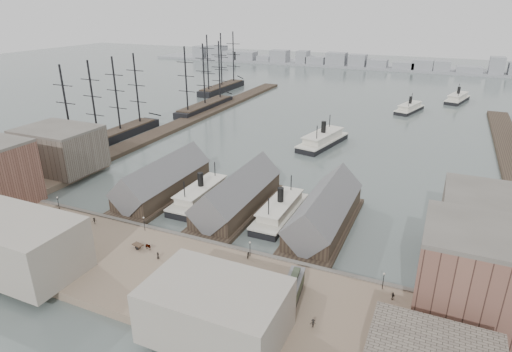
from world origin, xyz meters
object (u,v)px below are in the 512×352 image
at_px(horse_cart_right, 257,295).
at_px(horse_cart_left, 68,235).
at_px(tram, 292,291).
at_px(horse_cart_center, 145,246).
at_px(ferry_docked_west, 201,194).

bearing_deg(horse_cart_right, horse_cart_left, 65.39).
height_order(tram, horse_cart_right, tram).
bearing_deg(horse_cart_center, horse_cart_right, -90.83).
xyz_separation_m(ferry_docked_west, tram, (42.15, -35.73, 1.77)).
bearing_deg(horse_cart_right, ferry_docked_west, 20.93).
xyz_separation_m(tram, horse_cart_center, (-38.25, 3.29, -1.23)).
bearing_deg(tram, horse_cart_right, -166.00).
bearing_deg(horse_cart_center, ferry_docked_west, 16.45).
bearing_deg(horse_cart_left, horse_cart_right, -54.48).
height_order(ferry_docked_west, horse_cart_center, ferry_docked_west).
bearing_deg(ferry_docked_west, tram, -40.28).
bearing_deg(tram, horse_cart_left, 173.08).
bearing_deg(horse_cart_right, horse_cart_center, 57.59).
relative_size(horse_cart_center, horse_cart_right, 1.05).
bearing_deg(horse_cart_left, tram, -51.75).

